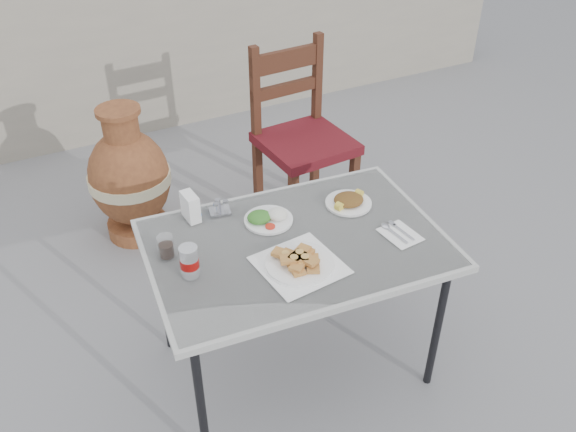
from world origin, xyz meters
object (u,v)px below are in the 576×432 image
napkin_holder (191,207)px  condiment_caddy (220,208)px  soda_can (189,261)px  chair (301,137)px  cafe_table (296,251)px  salad_chopped_plate (349,201)px  salad_rice_plate (268,217)px  pide_plate (300,260)px  terracotta_urn (130,178)px  cola_glass (166,248)px

napkin_holder → condiment_caddy: 0.12m
soda_can → chair: bearing=45.3°
cafe_table → salad_chopped_plate: bearing=21.7°
cafe_table → salad_rice_plate: (-0.04, 0.17, 0.07)m
pide_plate → terracotta_urn: bearing=101.9°
pide_plate → napkin_holder: 0.53m
napkin_holder → condiment_caddy: napkin_holder is taller
napkin_holder → terracotta_urn: size_ratio=0.15×
condiment_caddy → salad_rice_plate: bearing=-44.0°
cola_glass → condiment_caddy: (0.28, 0.17, -0.02)m
salad_rice_plate → cola_glass: cola_glass is taller
salad_chopped_plate → napkin_holder: napkin_holder is taller
cola_glass → salad_rice_plate: bearing=3.7°
pide_plate → condiment_caddy: condiment_caddy is taller
cola_glass → napkin_holder: (0.16, 0.19, 0.02)m
chair → salad_rice_plate: bearing=-129.7°
cola_glass → condiment_caddy: cola_glass is taller
pide_plate → salad_chopped_plate: size_ratio=1.61×
salad_chopped_plate → napkin_holder: bearing=162.0°
cafe_table → pide_plate: 0.16m
terracotta_urn → pide_plate: bearing=-78.1°
pide_plate → salad_rice_plate: (0.02, 0.30, -0.01)m
salad_chopped_plate → napkin_holder: size_ratio=1.70×
cafe_table → terracotta_urn: 1.37m
cola_glass → pide_plate: bearing=-33.5°
condiment_caddy → napkin_holder: bearing=173.7°
pide_plate → condiment_caddy: 0.47m
cola_glass → terracotta_urn: bearing=84.3°
cafe_table → chair: chair is taller
soda_can → terracotta_urn: size_ratio=0.16×
cola_glass → chair: 1.35m
salad_rice_plate → cola_glass: bearing=-176.3°
pide_plate → salad_rice_plate: pide_plate is taller
napkin_holder → chair: (0.86, 0.67, -0.21)m
napkin_holder → cafe_table: bearing=-51.0°
cola_glass → condiment_caddy: size_ratio=0.90×
terracotta_urn → napkin_holder: bearing=-87.1°
cola_glass → soda_can: bearing=-73.4°
cafe_table → cola_glass: cola_glass is taller
condiment_caddy → chair: 1.02m
soda_can → salad_chopped_plate: bearing=9.6°
chair → cola_glass: bearing=-144.2°
pide_plate → salad_chopped_plate: (0.37, 0.26, -0.01)m
soda_can → chair: 1.41m
salad_chopped_plate → cola_glass: cola_glass is taller
salad_chopped_plate → cola_glass: bearing=178.8°
cafe_table → pide_plate: pide_plate is taller
condiment_caddy → terracotta_urn: terracotta_urn is taller
cafe_table → soda_can: soda_can is taller
salad_rice_plate → soda_can: bearing=-156.4°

